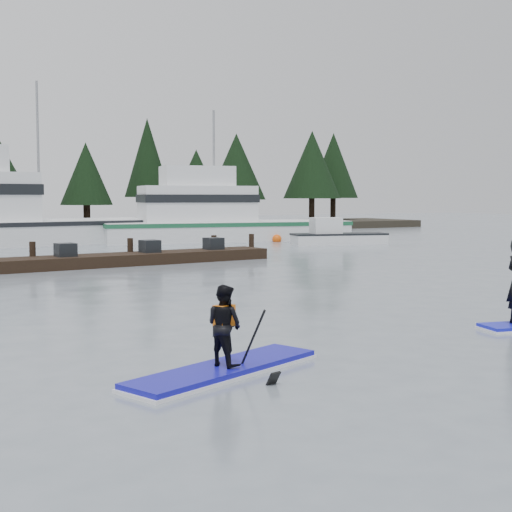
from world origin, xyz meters
TOP-DOWN VIEW (x-y plane):
  - ground at (0.00, 0.00)m, footprint 160.00×160.00m
  - far_shore at (0.00, 42.00)m, footprint 70.00×8.00m
  - treeline at (0.00, 42.00)m, footprint 60.00×4.00m
  - fishing_boat_medium at (10.12, 28.71)m, footprint 15.63×6.84m
  - skiff at (14.51, 22.22)m, footprint 5.58×2.95m
  - floating_dock at (-0.52, 16.40)m, footprint 13.47×2.94m
  - buoy_c at (12.65, 26.00)m, footprint 0.56×0.56m
  - paddleboard_solo at (-4.55, -1.13)m, footprint 3.58×2.03m

SIDE VIEW (x-z plane):
  - ground at x=0.00m, z-range 0.00..0.00m
  - treeline at x=0.00m, z-range -4.00..4.00m
  - buoy_c at x=12.65m, z-range -0.28..0.28m
  - floating_dock at x=-0.52m, z-range 0.00..0.45m
  - far_shore at x=0.00m, z-range 0.00..0.60m
  - skiff at x=14.51m, z-range 0.00..0.62m
  - paddleboard_solo at x=-4.55m, z-range -0.51..1.31m
  - fishing_boat_medium at x=10.12m, z-range -3.82..5.09m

